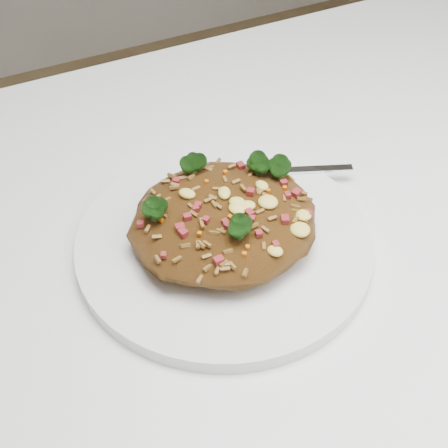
% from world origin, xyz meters
% --- Properties ---
extents(dining_table, '(1.20, 0.80, 0.75)m').
position_xyz_m(dining_table, '(0.00, 0.00, 0.66)').
color(dining_table, white).
rests_on(dining_table, ground).
extents(plate, '(0.25, 0.25, 0.01)m').
position_xyz_m(plate, '(-0.01, 0.06, 0.76)').
color(plate, white).
rests_on(plate, dining_table).
extents(fried_rice, '(0.16, 0.15, 0.06)m').
position_xyz_m(fried_rice, '(-0.01, 0.06, 0.79)').
color(fried_rice, brown).
rests_on(fried_rice, plate).
extents(fork, '(0.16, 0.08, 0.00)m').
position_xyz_m(fork, '(0.07, 0.11, 0.77)').
color(fork, silver).
rests_on(fork, plate).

